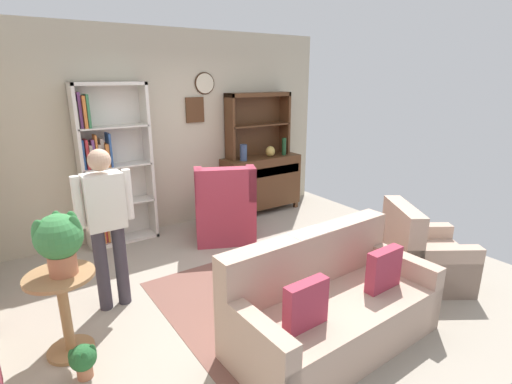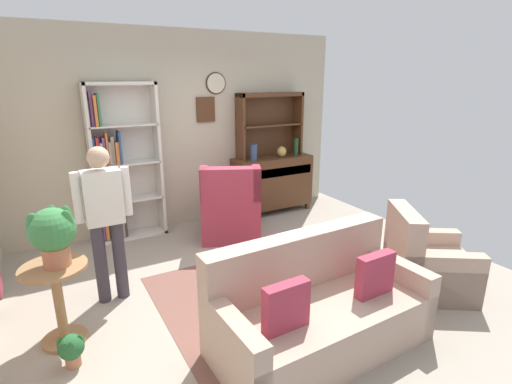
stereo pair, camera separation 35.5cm
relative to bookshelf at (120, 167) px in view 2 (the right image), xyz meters
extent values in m
cube|color=#9E9384|center=(1.01, -1.94, -1.01)|extent=(5.40, 4.60, 0.02)
cube|color=#BCB299|center=(1.01, 0.19, 0.40)|extent=(5.00, 0.06, 2.80)
cylinder|color=beige|center=(1.49, 0.14, 1.06)|extent=(0.28, 0.03, 0.28)
torus|color=#382314|center=(1.49, 0.14, 1.06)|extent=(0.31, 0.02, 0.31)
cube|color=#4C2D19|center=(1.31, 0.14, 0.70)|extent=(0.28, 0.03, 0.36)
cube|color=brown|center=(1.21, -2.24, -1.00)|extent=(2.65, 1.90, 0.01)
cube|color=silver|center=(-0.34, -0.01, 0.05)|extent=(0.04, 0.30, 2.10)
cube|color=silver|center=(0.52, -0.01, 0.05)|extent=(0.04, 0.30, 2.10)
cube|color=silver|center=(0.09, -0.01, 1.08)|extent=(0.90, 0.30, 0.04)
cube|color=silver|center=(0.09, -0.01, -0.98)|extent=(0.90, 0.30, 0.04)
cube|color=silver|center=(0.09, 0.13, 0.05)|extent=(0.90, 0.01, 2.10)
cube|color=silver|center=(0.09, -0.01, -0.45)|extent=(0.86, 0.30, 0.02)
cube|color=#723F7F|center=(-0.30, -0.03, -0.76)|extent=(0.03, 0.21, 0.37)
cube|color=#CC7233|center=(-0.26, -0.03, -0.73)|extent=(0.04, 0.20, 0.43)
cube|color=#723F7F|center=(-0.22, -0.03, -0.79)|extent=(0.02, 0.22, 0.32)
cube|color=#CC7233|center=(-0.18, -0.03, -0.80)|extent=(0.04, 0.17, 0.29)
cube|color=#B22D33|center=(-0.15, -0.03, -0.73)|extent=(0.02, 0.11, 0.44)
cube|color=#CC7233|center=(-0.12, -0.03, -0.77)|extent=(0.02, 0.14, 0.36)
cube|color=gray|center=(-0.09, -0.03, -0.80)|extent=(0.04, 0.13, 0.31)
cube|color=gray|center=(-0.05, -0.03, -0.79)|extent=(0.02, 0.19, 0.32)
cube|color=#3F3833|center=(-0.01, -0.03, -0.74)|extent=(0.03, 0.19, 0.42)
cube|color=silver|center=(0.09, -0.01, 0.05)|extent=(0.86, 0.30, 0.02)
cube|color=#B22D33|center=(-0.30, -0.03, -0.28)|extent=(0.04, 0.16, 0.34)
cube|color=#337247|center=(-0.26, -0.03, -0.23)|extent=(0.04, 0.17, 0.43)
cube|color=#B22D33|center=(-0.21, -0.03, -0.25)|extent=(0.02, 0.18, 0.39)
cube|color=#723F7F|center=(-0.18, -0.03, -0.27)|extent=(0.04, 0.20, 0.34)
cube|color=#337247|center=(-0.13, -0.03, -0.28)|extent=(0.04, 0.11, 0.32)
cube|color=#3F3833|center=(-0.08, -0.03, -0.30)|extent=(0.04, 0.14, 0.29)
cube|color=silver|center=(0.09, -0.01, 0.56)|extent=(0.86, 0.30, 0.02)
cube|color=#284C8C|center=(-0.30, -0.03, 0.24)|extent=(0.03, 0.14, 0.37)
cube|color=#B22D33|center=(-0.26, -0.03, 0.24)|extent=(0.03, 0.18, 0.37)
cube|color=gray|center=(-0.22, -0.03, 0.21)|extent=(0.03, 0.22, 0.30)
cube|color=#723F7F|center=(-0.18, -0.03, 0.24)|extent=(0.03, 0.14, 0.36)
cube|color=#CC7233|center=(-0.14, -0.03, 0.27)|extent=(0.02, 0.15, 0.41)
cube|color=gray|center=(-0.11, -0.03, 0.21)|extent=(0.03, 0.19, 0.30)
cube|color=gray|center=(-0.07, -0.03, 0.24)|extent=(0.04, 0.11, 0.36)
cube|color=#CC7233|center=(-0.02, -0.03, 0.21)|extent=(0.04, 0.18, 0.29)
cube|color=#284C8C|center=(0.01, -0.03, 0.27)|extent=(0.03, 0.21, 0.42)
cube|color=#3F3833|center=(-0.31, -0.03, 0.73)|extent=(0.02, 0.14, 0.32)
cube|color=#723F7F|center=(-0.28, -0.03, 0.78)|extent=(0.03, 0.13, 0.42)
cube|color=#CC7233|center=(-0.23, -0.03, 0.76)|extent=(0.03, 0.23, 0.38)
cube|color=#337247|center=(-0.19, -0.03, 0.76)|extent=(0.03, 0.22, 0.40)
cube|color=#4C2D19|center=(2.34, -0.08, -0.49)|extent=(1.30, 0.45, 0.82)
cube|color=#4C2D19|center=(1.74, -0.26, -0.95)|extent=(0.06, 0.06, 0.10)
cube|color=#4C2D19|center=(2.94, -0.26, -0.95)|extent=(0.06, 0.06, 0.10)
cube|color=#4C2D19|center=(1.74, 0.09, -0.95)|extent=(0.06, 0.06, 0.10)
cube|color=#4C2D19|center=(2.94, 0.09, -0.95)|extent=(0.06, 0.06, 0.10)
cube|color=#3D2414|center=(2.34, -0.30, -0.28)|extent=(1.20, 0.01, 0.14)
cube|color=#4C2D19|center=(1.81, 0.00, 0.42)|extent=(0.04, 0.26, 1.00)
cube|color=#4C2D19|center=(2.87, 0.00, 0.42)|extent=(0.04, 0.26, 1.00)
cube|color=#4C2D19|center=(2.34, 0.00, 0.89)|extent=(1.10, 0.26, 0.06)
cube|color=#4C2D19|center=(2.34, 0.00, 0.42)|extent=(1.06, 0.26, 0.02)
cube|color=#4C2D19|center=(2.34, 0.12, 0.42)|extent=(1.10, 0.01, 1.00)
cylinder|color=#33476B|center=(1.95, -0.16, 0.05)|extent=(0.11, 0.11, 0.25)
ellipsoid|color=tan|center=(2.47, -0.15, 0.01)|extent=(0.15, 0.15, 0.17)
cylinder|color=#194223|center=(2.73, -0.17, 0.06)|extent=(0.07, 0.07, 0.28)
cube|color=tan|center=(0.93, -3.17, -0.79)|extent=(1.83, 0.91, 0.42)
cube|color=tan|center=(0.92, -2.84, -0.34)|extent=(1.81, 0.26, 0.48)
cube|color=tan|center=(0.10, -3.19, -0.70)|extent=(0.17, 0.85, 0.60)
cube|color=tan|center=(1.76, -3.14, -0.70)|extent=(0.17, 0.85, 0.60)
cube|color=#A33347|center=(0.48, -3.30, -0.40)|extent=(0.36, 0.11, 0.36)
cube|color=#A33347|center=(1.38, -3.27, -0.40)|extent=(0.36, 0.11, 0.36)
cube|color=white|center=(0.92, -2.84, -0.10)|extent=(0.37, 0.19, 0.00)
cube|color=tan|center=(2.48, -3.00, -0.80)|extent=(1.06, 1.05, 0.40)
cube|color=tan|center=(2.23, -2.84, -0.36)|extent=(0.56, 0.73, 0.48)
cube|color=tan|center=(2.32, -3.26, -0.72)|extent=(0.73, 0.54, 0.55)
cube|color=tan|center=(2.65, -2.74, -0.72)|extent=(0.73, 0.54, 0.55)
cube|color=#A33347|center=(1.30, -0.67, -0.79)|extent=(1.04, 1.05, 0.42)
cube|color=#A33347|center=(1.18, -0.94, -0.26)|extent=(0.79, 0.51, 0.63)
cube|color=#A33347|center=(1.51, -1.05, -0.17)|extent=(0.21, 0.30, 0.44)
cube|color=#A33347|center=(0.89, -0.76, -0.17)|extent=(0.21, 0.30, 0.44)
cylinder|color=#997047|center=(-0.93, -2.04, -0.31)|extent=(0.52, 0.52, 0.03)
cylinder|color=#997047|center=(-0.93, -2.04, -0.66)|extent=(0.08, 0.08, 0.68)
cylinder|color=#997047|center=(-0.93, -2.04, -0.98)|extent=(0.36, 0.36, 0.03)
cylinder|color=#AD6B4C|center=(-0.90, -2.05, -0.21)|extent=(0.21, 0.21, 0.17)
sphere|color=#387F42|center=(-0.90, -2.05, 0.02)|extent=(0.35, 0.35, 0.35)
ellipsoid|color=#387F42|center=(-0.88, -1.92, 0.06)|extent=(0.10, 0.06, 0.25)
ellipsoid|color=#387F42|center=(-0.79, -2.11, 0.06)|extent=(0.10, 0.06, 0.25)
ellipsoid|color=#387F42|center=(-0.78, -1.99, 0.06)|extent=(0.10, 0.06, 0.25)
ellipsoid|color=#387F42|center=(-1.02, -2.06, 0.06)|extent=(0.10, 0.06, 0.25)
cylinder|color=#AD6B4C|center=(-0.90, -2.41, -0.95)|extent=(0.12, 0.12, 0.09)
sphere|color=#235B2D|center=(-0.90, -2.41, -0.83)|extent=(0.20, 0.20, 0.20)
ellipsoid|color=#235B2D|center=(-0.94, -2.46, -0.80)|extent=(0.06, 0.03, 0.14)
ellipsoid|color=#235B2D|center=(-0.89, -2.47, -0.80)|extent=(0.06, 0.03, 0.14)
ellipsoid|color=#235B2D|center=(-0.83, -2.42, -0.80)|extent=(0.06, 0.03, 0.14)
ellipsoid|color=#235B2D|center=(-0.96, -2.39, -0.80)|extent=(0.06, 0.03, 0.14)
cylinder|color=#38333D|center=(-0.53, -1.56, -0.59)|extent=(0.12, 0.12, 0.82)
cylinder|color=#38333D|center=(-0.35, -1.56, -0.59)|extent=(0.12, 0.12, 0.82)
cube|color=silver|center=(-0.44, -1.56, 0.08)|extent=(0.34, 0.20, 0.52)
sphere|color=tan|center=(-0.44, -1.56, 0.46)|extent=(0.20, 0.20, 0.20)
cylinder|color=silver|center=(-0.66, -1.56, 0.11)|extent=(0.08, 0.08, 0.48)
cylinder|color=silver|center=(-0.22, -1.55, 0.11)|extent=(0.08, 0.08, 0.48)
cube|color=#4C2D19|center=(1.16, -2.16, -0.59)|extent=(0.80, 0.50, 0.03)
cube|color=#4C2D19|center=(0.79, -2.38, -0.80)|extent=(0.05, 0.05, 0.39)
cube|color=#4C2D19|center=(1.53, -2.38, -0.80)|extent=(0.05, 0.05, 0.39)
cube|color=#4C2D19|center=(0.79, -1.94, -0.80)|extent=(0.05, 0.05, 0.39)
cube|color=#4C2D19|center=(1.53, -1.94, -0.80)|extent=(0.05, 0.05, 0.39)
cube|color=gold|center=(1.16, -2.26, -0.57)|extent=(0.20, 0.13, 0.02)
cube|color=#B22D33|center=(1.16, -2.26, -0.55)|extent=(0.15, 0.15, 0.02)
cube|color=#3F3833|center=(1.17, -2.26, -0.53)|extent=(0.18, 0.13, 0.03)
cube|color=gold|center=(1.17, -2.26, -0.50)|extent=(0.18, 0.10, 0.02)
camera|label=1|loc=(-1.19, -5.11, 1.18)|focal=27.27mm
camera|label=2|loc=(-0.88, -5.30, 1.18)|focal=27.27mm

